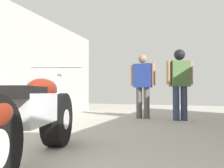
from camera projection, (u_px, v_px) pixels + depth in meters
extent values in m
plane|color=#A8A399|center=(136.00, 134.00, 3.66)|extent=(17.76, 17.76, 0.00)
cube|color=#A3A099|center=(3.00, 61.00, 4.73)|extent=(0.08, 8.14, 2.74)
cylinder|color=black|center=(58.00, 119.00, 2.88)|extent=(0.42, 0.72, 0.69)
cylinder|color=silver|center=(58.00, 119.00, 2.88)|extent=(0.31, 0.32, 0.26)
cube|color=silver|center=(33.00, 109.00, 2.11)|extent=(0.44, 0.73, 0.30)
ellipsoid|color=maroon|center=(43.00, 89.00, 2.35)|extent=(0.43, 0.61, 0.24)
cube|color=black|center=(24.00, 92.00, 1.92)|extent=(0.37, 0.56, 0.11)
cylinder|color=silver|center=(57.00, 95.00, 2.84)|extent=(0.13, 0.27, 0.62)
cylinder|color=silver|center=(56.00, 67.00, 2.82)|extent=(0.65, 0.23, 0.04)
cylinder|color=#4C4C4C|center=(139.00, 103.00, 5.92)|extent=(0.17, 0.17, 0.83)
cylinder|color=#4C4C4C|center=(147.00, 103.00, 5.82)|extent=(0.17, 0.17, 0.83)
cube|color=navy|center=(143.00, 76.00, 5.90)|extent=(0.48, 0.29, 0.64)
cylinder|color=#9E7051|center=(133.00, 75.00, 6.02)|extent=(0.12, 0.12, 0.58)
cylinder|color=#9E7051|center=(153.00, 74.00, 5.77)|extent=(0.12, 0.12, 0.58)
sphere|color=#9E7051|center=(143.00, 59.00, 5.92)|extent=(0.23, 0.23, 0.23)
cylinder|color=#2D3851|center=(176.00, 104.00, 5.44)|extent=(0.22, 0.22, 0.84)
cylinder|color=#2D3851|center=(184.00, 103.00, 5.47)|extent=(0.22, 0.22, 0.84)
cube|color=#476638|center=(180.00, 74.00, 5.48)|extent=(0.53, 0.44, 0.64)
cylinder|color=#9E7051|center=(169.00, 73.00, 5.44)|extent=(0.16, 0.16, 0.59)
cylinder|color=#9E7051|center=(191.00, 73.00, 5.53)|extent=(0.16, 0.16, 0.59)
sphere|color=black|center=(179.00, 55.00, 5.50)|extent=(0.23, 0.23, 0.23)
sphere|color=black|center=(179.00, 55.00, 5.50)|extent=(0.27, 0.27, 0.27)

